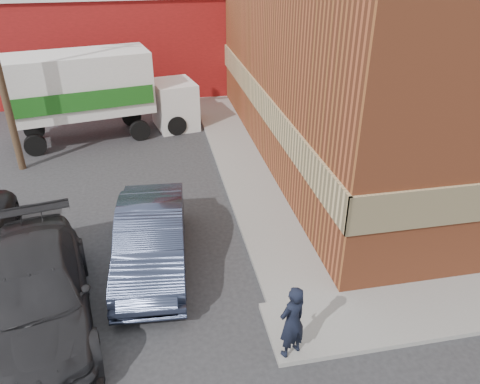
{
  "coord_description": "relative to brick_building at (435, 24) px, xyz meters",
  "views": [
    {
      "loc": [
        -2.55,
        -8.09,
        7.72
      ],
      "look_at": [
        -0.5,
        2.26,
        1.88
      ],
      "focal_mm": 35.0,
      "sensor_mm": 36.0,
      "label": 1
    }
  ],
  "objects": [
    {
      "name": "ground",
      "position": [
        -8.5,
        -9.0,
        -4.68
      ],
      "size": [
        90.0,
        90.0,
        0.0
      ],
      "primitive_type": "plane",
      "color": "#28282B",
      "rests_on": "ground"
    },
    {
      "name": "brick_building",
      "position": [
        0.0,
        0.0,
        0.0
      ],
      "size": [
        14.25,
        18.25,
        9.36
      ],
      "color": "#9A4727",
      "rests_on": "ground"
    },
    {
      "name": "sidewalk_west",
      "position": [
        -7.9,
        0.0,
        -4.62
      ],
      "size": [
        1.8,
        18.0,
        0.12
      ],
      "primitive_type": "cube",
      "color": "gray",
      "rests_on": "ground"
    },
    {
      "name": "warehouse",
      "position": [
        -14.5,
        11.0,
        -1.87
      ],
      "size": [
        16.3,
        8.3,
        5.6
      ],
      "color": "maroon",
      "rests_on": "ground"
    },
    {
      "name": "man",
      "position": [
        -8.7,
        -10.55,
        -3.71
      ],
      "size": [
        0.74,
        0.63,
        1.71
      ],
      "primitive_type": "imported",
      "rotation": [
        0.0,
        0.0,
        3.57
      ],
      "color": "black",
      "rests_on": "sidewalk_south"
    },
    {
      "name": "sedan",
      "position": [
        -11.36,
        -6.84,
        -3.88
      ],
      "size": [
        2.06,
        5.01,
        1.61
      ],
      "primitive_type": "imported",
      "rotation": [
        0.0,
        0.0,
        -0.07
      ],
      "color": "#2E354D",
      "rests_on": "ground"
    },
    {
      "name": "suv_b",
      "position": [
        -13.89,
        -8.5,
        -3.87
      ],
      "size": [
        3.23,
        5.91,
        1.62
      ],
      "primitive_type": "imported",
      "rotation": [
        0.0,
        0.0,
        0.18
      ],
      "color": "#252528",
      "rests_on": "ground"
    },
    {
      "name": "box_truck",
      "position": [
        -13.12,
        2.64,
        -2.59
      ],
      "size": [
        7.62,
        3.55,
        3.62
      ],
      "rotation": [
        0.0,
        0.0,
        0.2
      ],
      "color": "white",
      "rests_on": "ground"
    }
  ]
}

